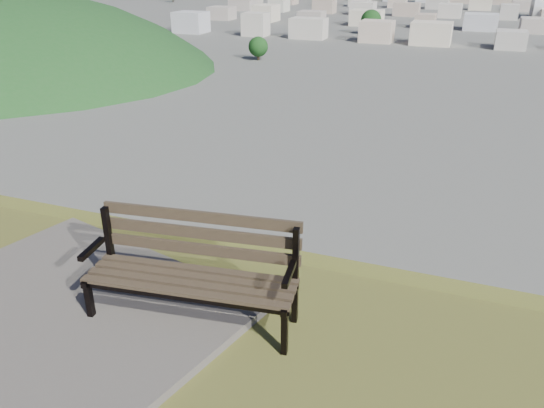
% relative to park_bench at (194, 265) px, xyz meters
% --- Properties ---
extents(park_bench, '(1.89, 0.82, 0.96)m').
position_rel_park_bench_xyz_m(park_bench, '(0.00, 0.00, 0.00)').
color(park_bench, '#3A3021').
rests_on(park_bench, hilltop_mesa).
extents(city_trees, '(406.52, 387.20, 9.98)m').
position_rel_park_bench_xyz_m(city_trees, '(-25.41, 316.17, -20.71)').
color(city_trees, '#382B1C').
rests_on(city_trees, ground).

